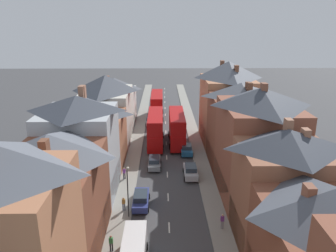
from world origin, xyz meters
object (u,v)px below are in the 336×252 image
Objects in this scene: car_mid_black at (150,121)px; pedestrian_mid_right at (124,203)px; car_near_blue at (191,171)px; pedestrian_far_left at (124,173)px; car_near_silver at (154,162)px; car_parked_left_b at (186,149)px; car_parked_left_a at (158,97)px; street_lamp at (128,190)px; pedestrian_mid_left at (222,220)px; delivery_van at (134,248)px; double_decker_bus_far_approaching at (157,105)px; double_decker_bus_lead at (177,127)px; double_decker_bus_mid_street at (155,128)px; car_mid_white at (141,199)px; pedestrian_near_right at (111,242)px.

pedestrian_mid_right reaches higher than car_mid_black.
car_near_blue is 2.67× the size of pedestrian_far_left.
car_parked_left_b is at bearing 44.10° from car_near_silver.
car_parked_left_a is 0.72× the size of street_lamp.
car_parked_left_a is at bearing 86.68° from pedestrian_mid_right.
pedestrian_mid_left reaches higher than car_parked_left_a.
delivery_van is 3.23× the size of pedestrian_mid_left.
double_decker_bus_far_approaching is 28.84m from car_near_blue.
double_decker_bus_lead is 1.96× the size of street_lamp.
car_mid_white is (-1.29, -19.50, -2.00)m from double_decker_bus_mid_street.
car_near_silver is (0.01, -25.26, -2.00)m from double_decker_bus_far_approaching.
street_lamp is at bearing -105.25° from double_decker_bus_lead.
pedestrian_mid_left is (8.39, -35.05, 0.19)m from car_mid_black.
car_mid_black is 30.39m from car_mid_white.
pedestrian_far_left is (-0.39, 14.19, 0.00)m from pedestrian_near_right.
pedestrian_far_left is at bearing -97.56° from double_decker_bus_far_approaching.
car_parked_left_b is (4.90, -37.27, 0.03)m from car_parked_left_a.
car_mid_black is 16.67m from car_parked_left_b.
pedestrian_mid_left is (10.57, 3.21, 0.00)m from pedestrian_near_right.
car_parked_left_a is at bearing 90.00° from car_near_silver.
car_mid_black is 38.32m from pedestrian_near_right.
car_near_blue is 1.11× the size of car_mid_black.
double_decker_bus_lead reaches higher than car_parked_left_a.
street_lamp is (0.64, -1.06, 2.21)m from pedestrian_mid_right.
car_parked_left_b is 16.15m from car_mid_white.
double_decker_bus_mid_street is 13.50m from car_near_blue.
pedestrian_near_right reaches higher than car_parked_left_a.
double_decker_bus_mid_street is at bearing 87.42° from delivery_van.
delivery_van reaches higher than car_mid_black.
car_parked_left_a is 2.46× the size of pedestrian_near_right.
pedestrian_mid_left is at bearing -79.45° from car_near_blue.
car_mid_white is 2.85× the size of pedestrian_far_left.
car_parked_left_a is at bearing 96.34° from double_decker_bus_lead.
pedestrian_far_left is at bearing 95.86° from pedestrian_mid_right.
double_decker_bus_lead is 2.08× the size of delivery_van.
pedestrian_near_right is at bearing 150.26° from delivery_van.
pedestrian_near_right is at bearing -119.28° from car_near_blue.
pedestrian_far_left is (-3.86, -13.17, -1.78)m from double_decker_bus_mid_street.
delivery_van is 0.95× the size of street_lamp.
double_decker_bus_lead is 29.44m from delivery_van.
double_decker_bus_far_approaching reaches higher than car_parked_left_b.
car_mid_black is at bearing 93.68° from car_near_silver.
car_mid_white is (-4.89, -19.88, -2.00)m from double_decker_bus_lead.
car_near_blue is 9.41m from car_mid_white.
car_near_silver is at bearing 86.14° from delivery_van.
car_near_silver is at bearing -89.98° from double_decker_bus_far_approaching.
car_parked_left_a is 54.57m from street_lamp.
double_decker_bus_far_approaching is 2.74× the size of car_parked_left_b.
delivery_van reaches higher than car_parked_left_b.
car_parked_left_b is at bearing 67.43° from car_mid_white.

